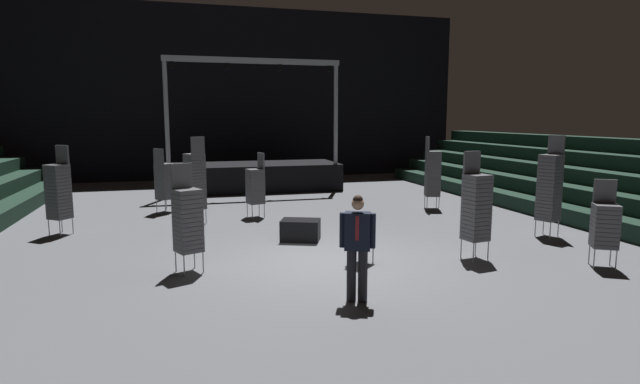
{
  "coord_description": "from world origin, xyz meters",
  "views": [
    {
      "loc": [
        -2.76,
        -9.63,
        2.9
      ],
      "look_at": [
        -0.05,
        0.17,
        1.4
      ],
      "focal_mm": 28.44,
      "sensor_mm": 36.0,
      "label": 1
    }
  ],
  "objects_px": {
    "chair_stack_mid_right": "(58,190)",
    "chair_stack_rear_right": "(188,219)",
    "man_with_tie": "(357,242)",
    "equipment_road_case": "(300,230)",
    "stage_riser": "(252,175)",
    "loose_chair_near_man": "(359,238)",
    "chair_stack_rear_left": "(550,187)",
    "chair_stack_rear_centre": "(605,224)",
    "chair_stack_mid_centre": "(195,180)",
    "chair_stack_aisle_left": "(433,173)",
    "chair_stack_front_right": "(476,206)",
    "chair_stack_mid_left": "(164,180)",
    "chair_stack_front_left": "(256,185)"
  },
  "relations": [
    {
      "from": "chair_stack_mid_right",
      "to": "chair_stack_rear_right",
      "type": "relative_size",
      "value": 1.08
    },
    {
      "from": "man_with_tie",
      "to": "equipment_road_case",
      "type": "relative_size",
      "value": 1.9
    },
    {
      "from": "stage_riser",
      "to": "loose_chair_near_man",
      "type": "height_order",
      "value": "stage_riser"
    },
    {
      "from": "loose_chair_near_man",
      "to": "chair_stack_rear_left",
      "type": "bearing_deg",
      "value": 57.54
    },
    {
      "from": "chair_stack_mid_right",
      "to": "chair_stack_rear_centre",
      "type": "bearing_deg",
      "value": -170.38
    },
    {
      "from": "chair_stack_rear_left",
      "to": "chair_stack_mid_centre",
      "type": "bearing_deg",
      "value": 42.63
    },
    {
      "from": "chair_stack_rear_right",
      "to": "chair_stack_aisle_left",
      "type": "height_order",
      "value": "chair_stack_aisle_left"
    },
    {
      "from": "chair_stack_front_right",
      "to": "chair_stack_rear_centre",
      "type": "relative_size",
      "value": 1.3
    },
    {
      "from": "chair_stack_rear_centre",
      "to": "chair_stack_aisle_left",
      "type": "xyz_separation_m",
      "value": [
        -0.12,
        6.75,
        0.29
      ]
    },
    {
      "from": "chair_stack_mid_right",
      "to": "chair_stack_aisle_left",
      "type": "distance_m",
      "value": 10.71
    },
    {
      "from": "chair_stack_rear_centre",
      "to": "equipment_road_case",
      "type": "bearing_deg",
      "value": -4.98
    },
    {
      "from": "chair_stack_mid_centre",
      "to": "equipment_road_case",
      "type": "height_order",
      "value": "chair_stack_mid_centre"
    },
    {
      "from": "chair_stack_rear_right",
      "to": "chair_stack_rear_centre",
      "type": "height_order",
      "value": "chair_stack_rear_right"
    },
    {
      "from": "chair_stack_front_right",
      "to": "equipment_road_case",
      "type": "relative_size",
      "value": 2.47
    },
    {
      "from": "equipment_road_case",
      "to": "loose_chair_near_man",
      "type": "height_order",
      "value": "loose_chair_near_man"
    },
    {
      "from": "stage_riser",
      "to": "chair_stack_mid_centre",
      "type": "relative_size",
      "value": 2.88
    },
    {
      "from": "chair_stack_rear_left",
      "to": "chair_stack_rear_centre",
      "type": "distance_m",
      "value": 2.63
    },
    {
      "from": "chair_stack_mid_right",
      "to": "chair_stack_rear_right",
      "type": "height_order",
      "value": "chair_stack_mid_right"
    },
    {
      "from": "chair_stack_aisle_left",
      "to": "equipment_road_case",
      "type": "bearing_deg",
      "value": -42.84
    },
    {
      "from": "chair_stack_aisle_left",
      "to": "equipment_road_case",
      "type": "xyz_separation_m",
      "value": [
        -5.05,
        -3.06,
        -0.9
      ]
    },
    {
      "from": "chair_stack_front_right",
      "to": "chair_stack_rear_centre",
      "type": "xyz_separation_m",
      "value": [
        2.07,
        -1.19,
        -0.25
      ]
    },
    {
      "from": "stage_riser",
      "to": "chair_stack_mid_left",
      "type": "height_order",
      "value": "stage_riser"
    },
    {
      "from": "stage_riser",
      "to": "chair_stack_rear_centre",
      "type": "xyz_separation_m",
      "value": [
        5.1,
        -12.54,
        0.24
      ]
    },
    {
      "from": "chair_stack_rear_centre",
      "to": "chair_stack_rear_left",
      "type": "bearing_deg",
      "value": -76.57
    },
    {
      "from": "chair_stack_rear_left",
      "to": "equipment_road_case",
      "type": "xyz_separation_m",
      "value": [
        -5.94,
        1.2,
        -0.99
      ]
    },
    {
      "from": "chair_stack_mid_left",
      "to": "chair_stack_rear_left",
      "type": "relative_size",
      "value": 0.79
    },
    {
      "from": "stage_riser",
      "to": "chair_stack_mid_centre",
      "type": "distance_m",
      "value": 6.65
    },
    {
      "from": "chair_stack_front_left",
      "to": "equipment_road_case",
      "type": "xyz_separation_m",
      "value": [
        0.6,
        -3.14,
        -0.69
      ]
    },
    {
      "from": "chair_stack_mid_left",
      "to": "chair_stack_aisle_left",
      "type": "bearing_deg",
      "value": 34.94
    },
    {
      "from": "chair_stack_rear_right",
      "to": "chair_stack_rear_centre",
      "type": "xyz_separation_m",
      "value": [
        7.77,
        -1.82,
        -0.17
      ]
    },
    {
      "from": "man_with_tie",
      "to": "chair_stack_mid_left",
      "type": "distance_m",
      "value": 9.4
    },
    {
      "from": "stage_riser",
      "to": "chair_stack_rear_right",
      "type": "bearing_deg",
      "value": -104.02
    },
    {
      "from": "chair_stack_mid_left",
      "to": "chair_stack_rear_centre",
      "type": "height_order",
      "value": "chair_stack_mid_left"
    },
    {
      "from": "equipment_road_case",
      "to": "chair_stack_mid_left",
      "type": "bearing_deg",
      "value": 124.11
    },
    {
      "from": "stage_riser",
      "to": "equipment_road_case",
      "type": "height_order",
      "value": "stage_riser"
    },
    {
      "from": "man_with_tie",
      "to": "chair_stack_mid_centre",
      "type": "relative_size",
      "value": 0.72
    },
    {
      "from": "man_with_tie",
      "to": "chair_stack_mid_centre",
      "type": "bearing_deg",
      "value": -49.19
    },
    {
      "from": "man_with_tie",
      "to": "chair_stack_mid_left",
      "type": "xyz_separation_m",
      "value": [
        -3.13,
        8.87,
        0.02
      ]
    },
    {
      "from": "chair_stack_mid_right",
      "to": "chair_stack_mid_centre",
      "type": "bearing_deg",
      "value": -133.65
    },
    {
      "from": "man_with_tie",
      "to": "chair_stack_front_left",
      "type": "bearing_deg",
      "value": -63.26
    },
    {
      "from": "chair_stack_mid_right",
      "to": "chair_stack_aisle_left",
      "type": "height_order",
      "value": "chair_stack_aisle_left"
    },
    {
      "from": "chair_stack_rear_centre",
      "to": "man_with_tie",
      "type": "bearing_deg",
      "value": 35.66
    },
    {
      "from": "chair_stack_mid_right",
      "to": "loose_chair_near_man",
      "type": "height_order",
      "value": "chair_stack_mid_right"
    },
    {
      "from": "stage_riser",
      "to": "man_with_tie",
      "type": "distance_m",
      "value": 13.02
    },
    {
      "from": "chair_stack_front_left",
      "to": "equipment_road_case",
      "type": "height_order",
      "value": "chair_stack_front_left"
    },
    {
      "from": "loose_chair_near_man",
      "to": "chair_stack_front_right",
      "type": "bearing_deg",
      "value": 40.13
    },
    {
      "from": "chair_stack_front_right",
      "to": "chair_stack_rear_right",
      "type": "bearing_deg",
      "value": -14.66
    },
    {
      "from": "chair_stack_mid_left",
      "to": "chair_stack_rear_left",
      "type": "height_order",
      "value": "chair_stack_rear_left"
    },
    {
      "from": "chair_stack_rear_right",
      "to": "equipment_road_case",
      "type": "distance_m",
      "value": 3.29
    },
    {
      "from": "chair_stack_mid_centre",
      "to": "chair_stack_rear_right",
      "type": "height_order",
      "value": "chair_stack_mid_centre"
    }
  ]
}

